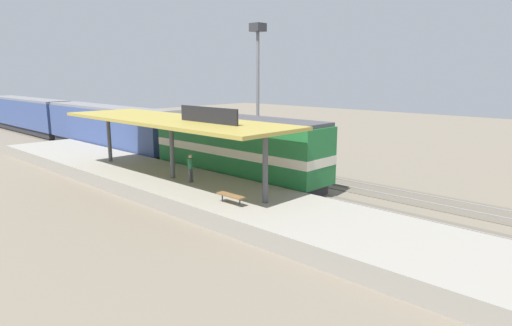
{
  "coord_description": "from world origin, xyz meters",
  "views": [
    {
      "loc": [
        -20.72,
        -22.76,
        7.41
      ],
      "look_at": [
        -1.38,
        -4.27,
        2.0
      ],
      "focal_mm": 30.9,
      "sensor_mm": 36.0,
      "label": 1
    }
  ],
  "objects_px": {
    "light_mast": "(258,63)",
    "person_waiting": "(190,167)",
    "platform_bench": "(231,196)",
    "passenger_carriage_rear": "(28,114)",
    "passenger_carriage_front": "(108,128)",
    "locomotive": "(236,148)"
  },
  "relations": [
    {
      "from": "passenger_carriage_rear",
      "to": "locomotive",
      "type": "bearing_deg",
      "value": -90.0
    },
    {
      "from": "passenger_carriage_rear",
      "to": "person_waiting",
      "type": "bearing_deg",
      "value": -96.48
    },
    {
      "from": "passenger_carriage_front",
      "to": "passenger_carriage_rear",
      "type": "xyz_separation_m",
      "value": [
        0.0,
        20.8,
        0.0
      ]
    },
    {
      "from": "locomotive",
      "to": "person_waiting",
      "type": "bearing_deg",
      "value": -172.13
    },
    {
      "from": "locomotive",
      "to": "light_mast",
      "type": "bearing_deg",
      "value": 34.5
    },
    {
      "from": "locomotive",
      "to": "passenger_carriage_front",
      "type": "xyz_separation_m",
      "value": [
        0.0,
        18.0,
        -0.1
      ]
    },
    {
      "from": "light_mast",
      "to": "person_waiting",
      "type": "distance_m",
      "value": 15.15
    },
    {
      "from": "passenger_carriage_rear",
      "to": "light_mast",
      "type": "relative_size",
      "value": 1.71
    },
    {
      "from": "passenger_carriage_front",
      "to": "passenger_carriage_rear",
      "type": "relative_size",
      "value": 1.0
    },
    {
      "from": "passenger_carriage_rear",
      "to": "person_waiting",
      "type": "relative_size",
      "value": 11.7
    },
    {
      "from": "light_mast",
      "to": "person_waiting",
      "type": "height_order",
      "value": "light_mast"
    },
    {
      "from": "locomotive",
      "to": "passenger_carriage_front",
      "type": "height_order",
      "value": "locomotive"
    },
    {
      "from": "platform_bench",
      "to": "person_waiting",
      "type": "xyz_separation_m",
      "value": [
        1.52,
        5.22,
        0.51
      ]
    },
    {
      "from": "passenger_carriage_front",
      "to": "light_mast",
      "type": "height_order",
      "value": "light_mast"
    },
    {
      "from": "platform_bench",
      "to": "person_waiting",
      "type": "distance_m",
      "value": 5.46
    },
    {
      "from": "locomotive",
      "to": "person_waiting",
      "type": "xyz_separation_m",
      "value": [
        -4.48,
        -0.62,
        -0.56
      ]
    },
    {
      "from": "passenger_carriage_rear",
      "to": "light_mast",
      "type": "bearing_deg",
      "value": -76.87
    },
    {
      "from": "locomotive",
      "to": "light_mast",
      "type": "height_order",
      "value": "light_mast"
    },
    {
      "from": "platform_bench",
      "to": "person_waiting",
      "type": "bearing_deg",
      "value": 73.77
    },
    {
      "from": "passenger_carriage_front",
      "to": "person_waiting",
      "type": "height_order",
      "value": "passenger_carriage_front"
    },
    {
      "from": "platform_bench",
      "to": "passenger_carriage_rear",
      "type": "bearing_deg",
      "value": 82.35
    },
    {
      "from": "passenger_carriage_rear",
      "to": "person_waiting",
      "type": "distance_m",
      "value": 39.68
    }
  ]
}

